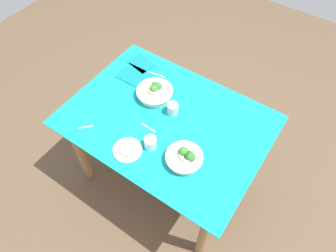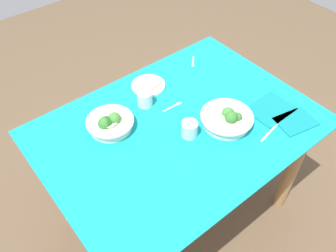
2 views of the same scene
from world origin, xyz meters
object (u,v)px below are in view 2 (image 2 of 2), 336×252
at_px(napkin_folded_lower, 296,121).
at_px(broccoli_bowl_near, 227,119).
at_px(water_glass_center, 145,99).
at_px(fork_by_far_bowl, 193,62).
at_px(broccoli_bowl_far, 110,123).
at_px(water_glass_side, 190,129).
at_px(napkin_folded_upper, 271,109).
at_px(fork_by_near_bowl, 173,107).
at_px(bread_side_plate, 148,85).
at_px(table_knife_left, 272,130).

bearing_deg(napkin_folded_lower, broccoli_bowl_near, 143.56).
bearing_deg(napkin_folded_lower, water_glass_center, 131.67).
distance_m(broccoli_bowl_near, fork_by_far_bowl, 0.52).
xyz_separation_m(broccoli_bowl_far, water_glass_side, (0.27, -0.27, 0.00)).
height_order(water_glass_side, fork_by_far_bowl, water_glass_side).
relative_size(broccoli_bowl_far, napkin_folded_upper, 1.05).
distance_m(water_glass_center, fork_by_near_bowl, 0.15).
height_order(bread_side_plate, table_knife_left, bread_side_plate).
bearing_deg(water_glass_center, fork_by_near_bowl, -46.57).
xyz_separation_m(table_knife_left, napkin_folded_upper, (0.10, 0.10, 0.00)).
xyz_separation_m(broccoli_bowl_far, napkin_folded_lower, (0.73, -0.53, -0.03)).
bearing_deg(broccoli_bowl_far, water_glass_center, 8.34).
height_order(table_knife_left, napkin_folded_lower, napkin_folded_lower).
xyz_separation_m(water_glass_center, napkin_folded_upper, (0.47, -0.43, -0.04)).
xyz_separation_m(broccoli_bowl_near, water_glass_center, (-0.23, 0.36, 0.01)).
height_order(broccoli_bowl_near, water_glass_center, broccoli_bowl_near).
relative_size(broccoli_bowl_far, table_knife_left, 1.15).
bearing_deg(napkin_folded_upper, water_glass_side, 163.44).
xyz_separation_m(table_knife_left, napkin_folded_lower, (0.13, -0.04, 0.00)).
relative_size(table_knife_left, napkin_folded_upper, 0.91).
bearing_deg(water_glass_side, napkin_folded_upper, -16.56).
bearing_deg(napkin_folded_lower, fork_by_far_bowl, 95.73).
distance_m(broccoli_bowl_far, napkin_folded_lower, 0.90).
distance_m(broccoli_bowl_far, table_knife_left, 0.77).
bearing_deg(water_glass_center, fork_by_far_bowl, 15.17).
bearing_deg(fork_by_near_bowl, water_glass_center, 135.96).
xyz_separation_m(water_glass_center, water_glass_side, (0.04, -0.30, -0.00)).
relative_size(broccoli_bowl_near, water_glass_center, 3.20).
distance_m(table_knife_left, napkin_folded_upper, 0.14).
xyz_separation_m(broccoli_bowl_far, broccoli_bowl_near, (0.46, -0.33, -0.00)).
bearing_deg(broccoli_bowl_near, water_glass_center, 122.17).
xyz_separation_m(fork_by_near_bowl, napkin_folded_lower, (0.40, -0.46, 0.00)).
bearing_deg(broccoli_bowl_near, napkin_folded_upper, -15.83).
bearing_deg(broccoli_bowl_far, broccoli_bowl_near, -35.51).
distance_m(fork_by_far_bowl, napkin_folded_upper, 0.55).
distance_m(broccoli_bowl_far, fork_by_near_bowl, 0.34).
relative_size(bread_side_plate, fork_by_near_bowl, 1.61).
bearing_deg(napkin_folded_lower, broccoli_bowl_far, 144.14).
bearing_deg(water_glass_side, fork_by_far_bowl, 46.75).
height_order(broccoli_bowl_far, fork_by_near_bowl, broccoli_bowl_far).
bearing_deg(bread_side_plate, table_knife_left, -67.00).
xyz_separation_m(bread_side_plate, fork_by_far_bowl, (0.33, 0.01, -0.01)).
bearing_deg(fork_by_near_bowl, broccoli_bowl_near, -60.96).
bearing_deg(fork_by_near_bowl, water_glass_side, -104.51).
bearing_deg(fork_by_far_bowl, bread_side_plate, -44.40).
distance_m(broccoli_bowl_near, table_knife_left, 0.22).
distance_m(napkin_folded_upper, napkin_folded_lower, 0.14).
relative_size(broccoli_bowl_far, broccoli_bowl_near, 0.89).
distance_m(broccoli_bowl_far, bread_side_plate, 0.36).
height_order(bread_side_plate, fork_by_far_bowl, bread_side_plate).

